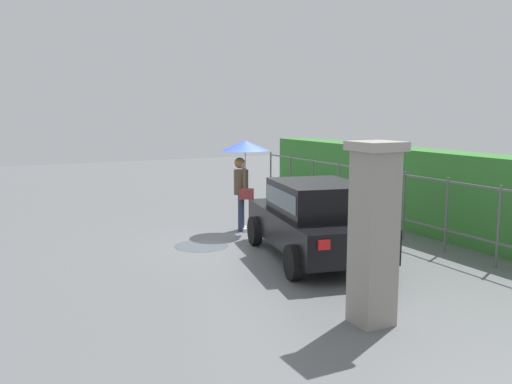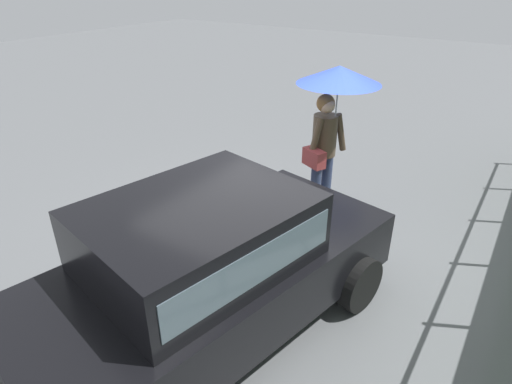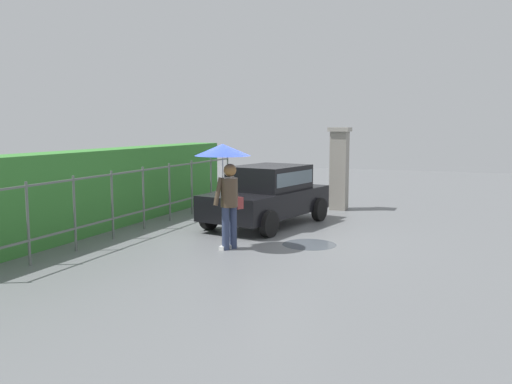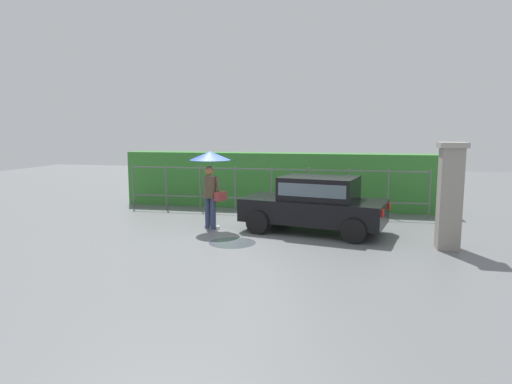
{
  "view_description": "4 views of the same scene",
  "coord_description": "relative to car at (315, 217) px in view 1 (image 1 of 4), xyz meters",
  "views": [
    {
      "loc": [
        10.21,
        -5.24,
        2.81
      ],
      "look_at": [
        -0.18,
        0.02,
        1.06
      ],
      "focal_mm": 38.35,
      "sensor_mm": 36.0,
      "label": 1
    },
    {
      "loc": [
        4.08,
        2.54,
        3.24
      ],
      "look_at": [
        0.35,
        0.05,
        0.9
      ],
      "focal_mm": 30.42,
      "sensor_mm": 36.0,
      "label": 2
    },
    {
      "loc": [
        -11.01,
        -4.24,
        2.48
      ],
      "look_at": [
        0.54,
        0.27,
        0.95
      ],
      "focal_mm": 38.1,
      "sensor_mm": 36.0,
      "label": 3
    },
    {
      "loc": [
        2.53,
        -11.5,
        2.7
      ],
      "look_at": [
        0.09,
        -0.01,
        1.08
      ],
      "focal_mm": 31.79,
      "sensor_mm": 36.0,
      "label": 4
    }
  ],
  "objects": [
    {
      "name": "fence_section",
      "position": [
        -1.64,
        2.57,
        0.02
      ],
      "size": [
        9.83,
        0.05,
        1.5
      ],
      "color": "#59605B",
      "rests_on": "ground"
    },
    {
      "name": "gate_pillar",
      "position": [
        3.08,
        -1.1,
        0.44
      ],
      "size": [
        0.6,
        0.6,
        2.42
      ],
      "color": "gray",
      "rests_on": "ground"
    },
    {
      "name": "hedge_row",
      "position": [
        -1.64,
        3.63,
        0.15
      ],
      "size": [
        10.78,
        0.9,
        1.9
      ],
      "primitive_type": "cube",
      "color": "#387F33",
      "rests_on": "ground"
    },
    {
      "name": "puddle_near",
      "position": [
        -1.85,
        -1.6,
        -0.8
      ],
      "size": [
        1.13,
        1.13,
        0.0
      ],
      "primitive_type": "cylinder",
      "color": "#4C545B",
      "rests_on": "ground"
    },
    {
      "name": "ground_plane",
      "position": [
        -1.62,
        -0.37,
        -0.8
      ],
      "size": [
        40.0,
        40.0,
        0.0
      ],
      "primitive_type": "plane",
      "color": "slate"
    },
    {
      "name": "pedestrian",
      "position": [
        -2.85,
        -0.13,
        0.84
      ],
      "size": [
        1.12,
        1.12,
        2.11
      ],
      "rotation": [
        0.0,
        0.0,
        1.13
      ],
      "color": "#2D3856",
      "rests_on": "ground"
    },
    {
      "name": "car",
      "position": [
        0.0,
        0.0,
        0.0
      ],
      "size": [
        3.96,
        2.46,
        1.48
      ],
      "rotation": [
        0.0,
        0.0,
        2.94
      ],
      "color": "black",
      "rests_on": "ground"
    }
  ]
}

